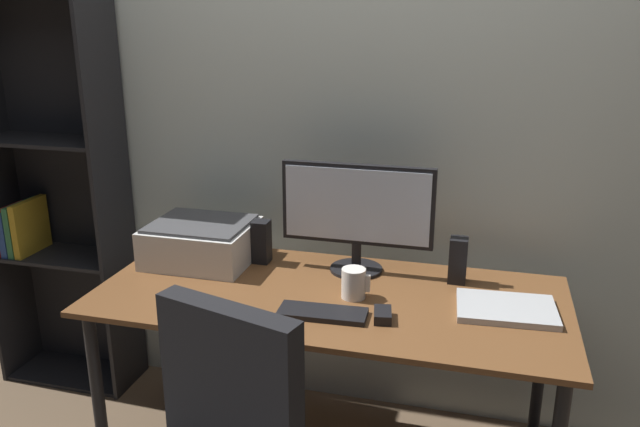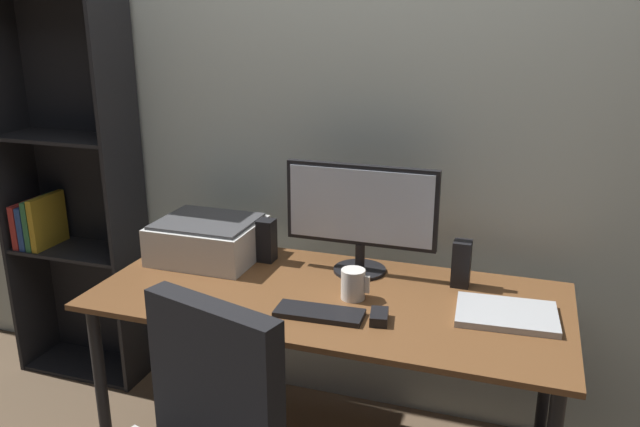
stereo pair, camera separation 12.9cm
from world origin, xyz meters
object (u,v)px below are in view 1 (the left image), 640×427
(keyboard, at_px, (323,313))
(mouse, at_px, (383,315))
(coffee_mug, at_px, (354,283))
(printer, at_px, (202,242))
(laptop, at_px, (506,309))
(speaker_right, at_px, (458,260))
(speaker_left, at_px, (261,242))
(desk, at_px, (329,314))
(monitor, at_px, (357,211))
(bookshelf, at_px, (55,201))

(keyboard, relative_size, mouse, 3.02)
(coffee_mug, bearing_deg, printer, 164.72)
(coffee_mug, distance_m, laptop, 0.51)
(speaker_right, relative_size, printer, 0.42)
(mouse, height_order, laptop, mouse)
(mouse, distance_m, speaker_left, 0.66)
(desk, distance_m, keyboard, 0.19)
(speaker_right, xyz_separation_m, printer, (-0.99, -0.05, -0.00))
(coffee_mug, height_order, laptop, coffee_mug)
(monitor, xyz_separation_m, bookshelf, (-1.42, 0.14, -0.11))
(keyboard, relative_size, speaker_left, 1.71)
(keyboard, xyz_separation_m, mouse, (0.19, 0.02, 0.01))
(keyboard, bearing_deg, speaker_left, 129.15)
(laptop, bearing_deg, keyboard, -166.35)
(speaker_left, bearing_deg, bookshelf, 172.00)
(desk, distance_m, printer, 0.61)
(bookshelf, bearing_deg, monitor, -5.57)
(monitor, relative_size, speaker_right, 3.37)
(monitor, xyz_separation_m, speaker_left, (-0.38, -0.01, -0.16))
(coffee_mug, xyz_separation_m, speaker_right, (0.34, 0.23, 0.03))
(keyboard, relative_size, speaker_right, 1.71)
(printer, bearing_deg, coffee_mug, -15.28)
(coffee_mug, relative_size, laptop, 0.33)
(keyboard, xyz_separation_m, speaker_right, (0.41, 0.39, 0.08))
(printer, xyz_separation_m, bookshelf, (-0.81, 0.20, 0.05))
(monitor, xyz_separation_m, mouse, (0.17, -0.38, -0.23))
(keyboard, distance_m, coffee_mug, 0.18)
(mouse, relative_size, bookshelf, 0.05)
(mouse, xyz_separation_m, printer, (-0.78, 0.32, 0.06))
(keyboard, distance_m, speaker_right, 0.57)
(monitor, bearing_deg, bookshelf, 174.43)
(monitor, bearing_deg, coffee_mug, -80.18)
(coffee_mug, bearing_deg, speaker_left, 151.47)
(mouse, xyz_separation_m, speaker_right, (0.21, 0.37, 0.07))
(desk, xyz_separation_m, coffee_mug, (0.09, -0.01, 0.13))
(desk, relative_size, monitor, 2.87)
(coffee_mug, height_order, speaker_left, speaker_left)
(mouse, bearing_deg, speaker_left, 136.26)
(mouse, relative_size, speaker_left, 0.56)
(desk, height_order, printer, printer)
(keyboard, distance_m, speaker_left, 0.53)
(desk, bearing_deg, keyboard, -82.73)
(desk, distance_m, mouse, 0.28)
(monitor, relative_size, bookshelf, 0.32)
(mouse, height_order, bookshelf, bookshelf)
(monitor, relative_size, coffee_mug, 5.40)
(coffee_mug, bearing_deg, monitor, 99.82)
(desk, relative_size, printer, 4.12)
(desk, distance_m, coffee_mug, 0.16)
(monitor, distance_m, bookshelf, 1.43)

